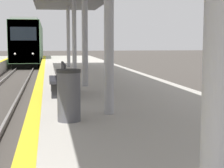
% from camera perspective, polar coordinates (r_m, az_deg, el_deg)
% --- Properties ---
extents(train, '(2.69, 22.89, 4.56)m').
position_cam_1_polar(train, '(44.01, -12.42, 6.18)').
color(train, black).
rests_on(train, ground).
extents(trash_bin, '(0.47, 0.47, 1.00)m').
position_cam_1_polar(trash_bin, '(7.23, -6.59, -1.71)').
color(trash_bin, '#4C4C51').
rests_on(trash_bin, platform_right).
extents(bench, '(0.44, 1.85, 0.92)m').
position_cam_1_polar(bench, '(10.92, -8.03, 0.97)').
color(bench, '#28282D').
rests_on(bench, platform_right).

